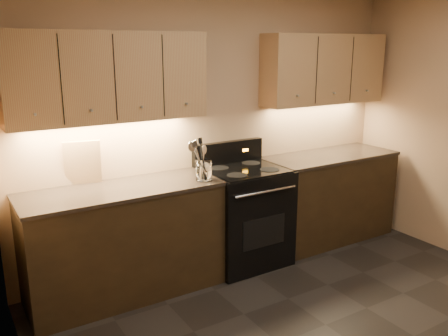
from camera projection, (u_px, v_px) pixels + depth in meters
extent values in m
cube|color=tan|center=(219.00, 125.00, 4.52)|extent=(4.00, 0.04, 2.60)
cube|color=tan|center=(46.00, 241.00, 1.86)|extent=(0.04, 4.00, 2.60)
cube|color=black|center=(124.00, 243.00, 3.93)|extent=(1.60, 0.60, 0.90)
cube|color=#3A2F25|center=(121.00, 190.00, 3.81)|extent=(1.62, 0.62, 0.03)
cube|color=black|center=(327.00, 198.00, 5.09)|extent=(1.44, 0.60, 0.90)
cube|color=#3A2F25|center=(330.00, 156.00, 4.97)|extent=(1.46, 0.62, 0.03)
cube|color=black|center=(244.00, 217.00, 4.51)|extent=(0.76, 0.65, 0.92)
cube|color=black|center=(244.00, 169.00, 4.39)|extent=(0.70, 0.60, 0.01)
cube|color=black|center=(228.00, 153.00, 4.60)|extent=(0.76, 0.07, 0.22)
cube|color=orange|center=(245.00, 150.00, 4.66)|extent=(0.06, 0.00, 0.03)
cylinder|color=silver|center=(266.00, 192.00, 4.14)|extent=(0.65, 0.02, 0.02)
cube|color=black|center=(264.00, 232.00, 4.25)|extent=(0.46, 0.00, 0.28)
cylinder|color=black|center=(237.00, 175.00, 4.17)|extent=(0.18, 0.18, 0.00)
cylinder|color=black|center=(270.00, 170.00, 4.36)|extent=(0.18, 0.18, 0.00)
cylinder|color=black|center=(219.00, 168.00, 4.42)|extent=(0.18, 0.18, 0.00)
cylinder|color=black|center=(251.00, 163.00, 4.60)|extent=(0.18, 0.18, 0.00)
cube|color=tan|center=(108.00, 77.00, 3.71)|extent=(1.60, 0.30, 0.70)
cube|color=tan|center=(324.00, 69.00, 4.87)|extent=(1.44, 0.30, 0.70)
cube|color=#B2B5BA|center=(84.00, 161.00, 3.90)|extent=(0.08, 0.01, 0.12)
cylinder|color=white|center=(204.00, 170.00, 4.01)|extent=(0.17, 0.17, 0.17)
cylinder|color=white|center=(204.00, 179.00, 4.03)|extent=(0.13, 0.13, 0.02)
cube|color=tan|center=(83.00, 163.00, 3.86)|extent=(0.30, 0.14, 0.37)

